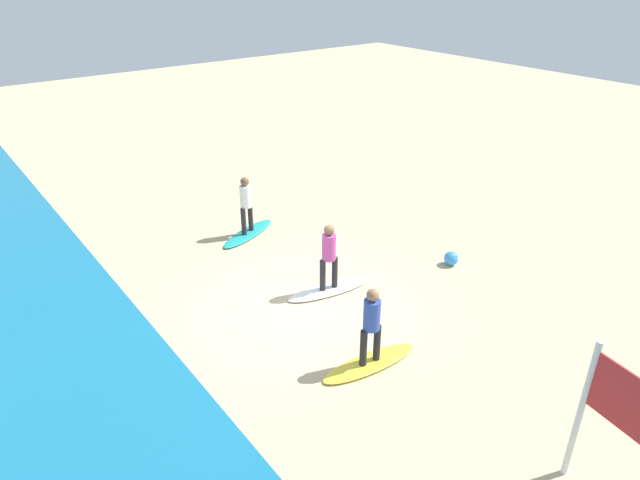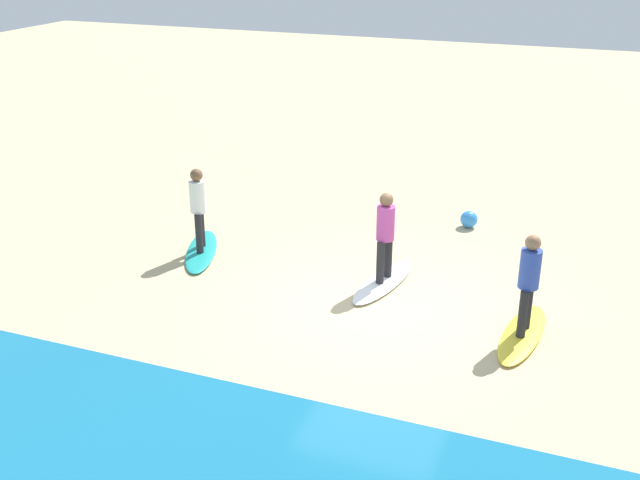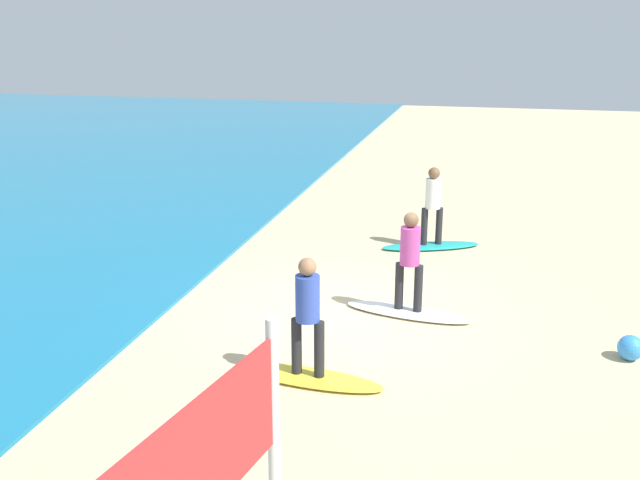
# 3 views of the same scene
# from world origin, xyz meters

# --- Properties ---
(ground_plane) EXTENTS (60.00, 60.00, 0.00)m
(ground_plane) POSITION_xyz_m (0.00, 0.00, 0.00)
(ground_plane) COLOR #CCB789
(surfboard_yellow) EXTENTS (0.76, 2.14, 0.09)m
(surfboard_yellow) POSITION_xyz_m (-2.35, 0.14, 0.04)
(surfboard_yellow) COLOR yellow
(surfboard_yellow) RESTS_ON ground
(surfer_yellow) EXTENTS (0.32, 0.46, 1.64)m
(surfer_yellow) POSITION_xyz_m (-2.35, 0.14, 1.04)
(surfer_yellow) COLOR #232328
(surfer_yellow) RESTS_ON surfboard_yellow
(surfboard_white) EXTENTS (0.91, 2.16, 0.09)m
(surfboard_white) POSITION_xyz_m (0.22, -0.89, 0.04)
(surfboard_white) COLOR white
(surfboard_white) RESTS_ON ground
(surfer_white) EXTENTS (0.32, 0.46, 1.64)m
(surfer_white) POSITION_xyz_m (0.22, -0.89, 1.04)
(surfer_white) COLOR #232328
(surfer_white) RESTS_ON surfboard_white
(surfboard_teal) EXTENTS (1.32, 2.16, 0.09)m
(surfboard_teal) POSITION_xyz_m (3.95, -0.92, 0.04)
(surfboard_teal) COLOR teal
(surfboard_teal) RESTS_ON ground
(surfer_teal) EXTENTS (0.32, 0.44, 1.64)m
(surfer_teal) POSITION_xyz_m (3.95, -0.92, 1.04)
(surfer_teal) COLOR #232328
(surfer_teal) RESTS_ON surfboard_teal
(beach_ball) EXTENTS (0.36, 0.36, 0.36)m
(beach_ball) POSITION_xyz_m (-0.68, -4.16, 0.18)
(beach_ball) COLOR #338CE5
(beach_ball) RESTS_ON ground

